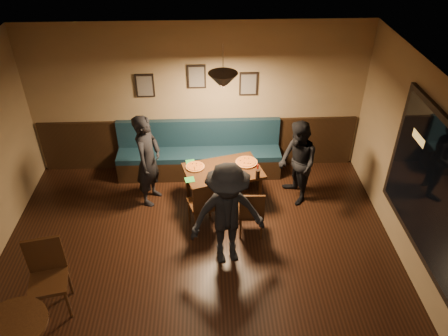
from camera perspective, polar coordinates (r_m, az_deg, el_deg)
name	(u,v)px	position (r m, az deg, el deg)	size (l,w,h in m)	color
floor	(199,315)	(6.01, -3.29, -18.67)	(7.00, 7.00, 0.00)	black
ceiling	(189,128)	(4.11, -4.57, 5.24)	(7.00, 7.00, 0.00)	silver
wall_back	(198,100)	(7.86, -3.49, 8.94)	(6.00, 6.00, 0.00)	#8C704F
wainscot	(199,143)	(8.27, -3.28, 3.23)	(5.88, 0.06, 1.00)	black
booth_bench	(199,151)	(8.04, -3.29, 2.22)	(3.00, 0.60, 1.00)	#0F232D
window_frame	(436,195)	(5.95, 26.06, -3.24)	(0.06, 2.56, 1.86)	black
window_glass	(434,195)	(5.94, 25.80, -3.25)	(2.40, 2.40, 0.00)	black
picture_left	(145,86)	(7.78, -10.32, 10.58)	(0.32, 0.04, 0.42)	black
picture_center	(197,77)	(7.65, -3.61, 11.88)	(0.32, 0.04, 0.42)	black
picture_right	(248,84)	(7.74, 3.22, 10.97)	(0.32, 0.04, 0.42)	black
pendant_lamp	(223,81)	(6.46, -0.13, 11.32)	(0.44, 0.44, 0.25)	black
dining_table	(223,186)	(7.43, -0.11, -2.35)	(1.25, 0.80, 0.67)	#321A0E
chair_near_left	(203,203)	(6.87, -2.83, -4.57)	(0.42, 0.42, 0.94)	black
chair_near_right	(251,211)	(6.79, 3.55, -5.58)	(0.38, 0.38, 0.86)	black
diner_left	(148,160)	(7.30, -9.92, 1.00)	(0.60, 0.39, 1.65)	black
diner_right	(297,163)	(7.35, 9.60, 0.61)	(0.73, 0.57, 1.50)	black
diner_front	(228,215)	(6.08, 0.47, -6.24)	(1.07, 0.62, 1.66)	black
pizza_a	(195,167)	(7.29, -3.80, 0.17)	(0.32, 0.32, 0.04)	orange
pizza_b	(227,175)	(7.09, 0.35, -0.86)	(0.31, 0.31, 0.04)	#C96E25
pizza_c	(246,162)	(7.39, 2.96, 0.76)	(0.37, 0.37, 0.04)	orange
soda_glass	(258,174)	(7.02, 4.44, -0.82)	(0.07, 0.07, 0.16)	black
tabasco_bottle	(258,167)	(7.21, 4.45, 0.16)	(0.03, 0.03, 0.13)	#8F0A04
napkin_a	(190,162)	(7.44, -4.43, 0.78)	(0.15, 0.15, 0.01)	#217F35
napkin_b	(190,180)	(7.02, -4.52, -1.54)	(0.15, 0.15, 0.01)	#217C2B
cutlery_set	(226,183)	(6.92, 0.30, -2.03)	(0.02, 0.19, 0.00)	silver
cafe_chair_far	(48,281)	(6.08, -22.08, -13.54)	(0.47, 0.47, 1.05)	black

